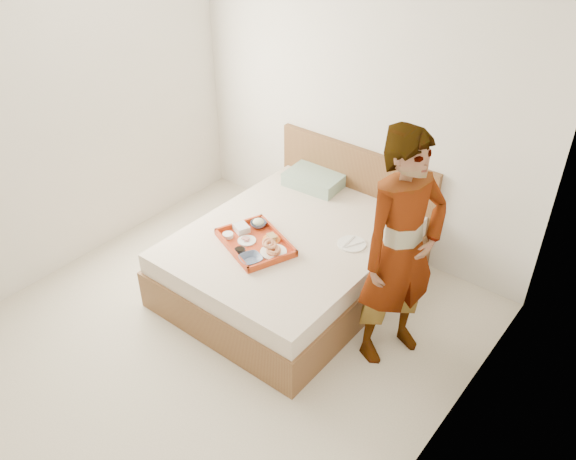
% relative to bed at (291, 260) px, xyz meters
% --- Properties ---
extents(ground, '(3.50, 4.00, 0.01)m').
position_rel_bed_xyz_m(ground, '(-0.04, -1.00, -0.27)').
color(ground, beige).
rests_on(ground, ground).
extents(wall_back, '(3.50, 0.01, 2.60)m').
position_rel_bed_xyz_m(wall_back, '(-0.04, 1.00, 1.04)').
color(wall_back, silver).
rests_on(wall_back, ground).
extents(wall_left, '(0.01, 4.00, 2.60)m').
position_rel_bed_xyz_m(wall_left, '(-1.79, -1.00, 1.04)').
color(wall_left, silver).
rests_on(wall_left, ground).
extents(wall_right, '(0.01, 4.00, 2.60)m').
position_rel_bed_xyz_m(wall_right, '(1.71, -1.00, 1.04)').
color(wall_right, silver).
rests_on(wall_right, ground).
extents(bed, '(1.65, 2.00, 0.53)m').
position_rel_bed_xyz_m(bed, '(0.00, 0.00, 0.00)').
color(bed, brown).
rests_on(bed, ground).
extents(headboard, '(1.65, 0.06, 0.95)m').
position_rel_bed_xyz_m(headboard, '(0.00, 0.97, 0.21)').
color(headboard, brown).
rests_on(headboard, ground).
extents(pillow, '(0.54, 0.39, 0.12)m').
position_rel_bed_xyz_m(pillow, '(-0.33, 0.78, 0.33)').
color(pillow, '#8BAD92').
rests_on(pillow, bed).
extents(tray, '(0.73, 0.64, 0.06)m').
position_rel_bed_xyz_m(tray, '(-0.13, -0.30, 0.29)').
color(tray, '#B13B0F').
rests_on(tray, bed).
extents(prawn_plate, '(0.28, 0.28, 0.01)m').
position_rel_bed_xyz_m(prawn_plate, '(0.06, -0.30, 0.29)').
color(prawn_plate, white).
rests_on(prawn_plate, tray).
extents(navy_bowl_big, '(0.23, 0.23, 0.04)m').
position_rel_bed_xyz_m(navy_bowl_big, '(-0.00, -0.50, 0.30)').
color(navy_bowl_big, '#151D42').
rests_on(navy_bowl_big, tray).
extents(sauce_dish, '(0.12, 0.12, 0.03)m').
position_rel_bed_xyz_m(sauce_dish, '(-0.14, -0.47, 0.30)').
color(sauce_dish, black).
rests_on(sauce_dish, tray).
extents(meat_plate, '(0.20, 0.20, 0.01)m').
position_rel_bed_xyz_m(meat_plate, '(-0.21, -0.32, 0.29)').
color(meat_plate, white).
rests_on(meat_plate, tray).
extents(bread_plate, '(0.19, 0.19, 0.01)m').
position_rel_bed_xyz_m(bread_plate, '(-0.06, -0.18, 0.29)').
color(bread_plate, orange).
rests_on(bread_plate, tray).
extents(salad_bowl, '(0.18, 0.18, 0.04)m').
position_rel_bed_xyz_m(salad_bowl, '(-0.27, -0.09, 0.30)').
color(salad_bowl, '#151D42').
rests_on(salad_bowl, tray).
extents(plastic_tub, '(0.16, 0.15, 0.06)m').
position_rel_bed_xyz_m(plastic_tub, '(-0.34, -0.23, 0.31)').
color(plastic_tub, silver).
rests_on(plastic_tub, tray).
extents(cheese_round, '(0.12, 0.12, 0.03)m').
position_rel_bed_xyz_m(cheese_round, '(-0.37, -0.37, 0.30)').
color(cheese_round, white).
rests_on(cheese_round, tray).
extents(dinner_plate, '(0.29, 0.29, 0.01)m').
position_rel_bed_xyz_m(dinner_plate, '(0.48, 0.20, 0.27)').
color(dinner_plate, white).
rests_on(dinner_plate, bed).
extents(person, '(0.66, 0.79, 1.84)m').
position_rel_bed_xyz_m(person, '(1.06, -0.12, 0.66)').
color(person, silver).
rests_on(person, ground).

